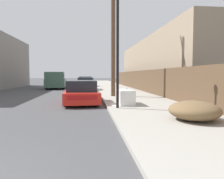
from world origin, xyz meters
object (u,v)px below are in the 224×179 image
car_parked_far (85,82)px  pickup_truck (56,80)px  street_lamp (118,40)px  parked_sports_car_red (81,93)px  brush_pile (194,110)px  utility_pole (113,32)px  discarded_fridge (125,97)px  car_parked_mid (85,84)px

car_parked_far → pickup_truck: 4.63m
car_parked_far → street_lamp: bearing=-87.5°
parked_sports_car_red → brush_pile: parked_sports_car_red is taller
parked_sports_car_red → brush_pile: 6.78m
car_parked_far → utility_pole: size_ratio=0.49×
discarded_fridge → utility_pole: utility_pole is taller
car_parked_mid → street_lamp: (1.66, -12.82, 2.47)m
parked_sports_car_red → street_lamp: 4.09m
brush_pile → pickup_truck: bearing=110.7°
parked_sports_car_red → street_lamp: size_ratio=0.87×
parked_sports_car_red → brush_pile: (3.81, -5.60, -0.14)m
utility_pole → street_lamp: bearing=-94.4°
car_parked_mid → brush_pile: bearing=-80.4°
discarded_fridge → parked_sports_car_red: parked_sports_car_red is taller
pickup_truck → utility_pole: utility_pole is taller
discarded_fridge → utility_pole: 5.84m
pickup_truck → utility_pole: size_ratio=0.70×
car_parked_mid → brush_pile: 16.12m
pickup_truck → car_parked_far: bearing=-139.3°
car_parked_far → pickup_truck: size_ratio=0.70×
discarded_fridge → utility_pole: (-0.11, 4.26, 3.99)m
discarded_fridge → parked_sports_car_red: size_ratio=0.36×
brush_pile → car_parked_mid: bearing=103.6°
discarded_fridge → utility_pole: bearing=90.1°
discarded_fridge → street_lamp: size_ratio=0.32×
car_parked_mid → brush_pile: car_parked_mid is taller
street_lamp → brush_pile: 4.43m
parked_sports_car_red → car_parked_mid: (0.03, 10.08, 0.04)m
pickup_truck → brush_pile: bearing=106.4°
utility_pole → street_lamp: 5.67m
utility_pole → brush_pile: 9.41m
car_parked_far → street_lamp: 19.53m
discarded_fridge → car_parked_far: size_ratio=0.39×
parked_sports_car_red → pickup_truck: bearing=100.7°
street_lamp → car_parked_mid: bearing=97.4°
utility_pole → parked_sports_car_red: bearing=-127.7°
car_parked_far → street_lamp: street_lamp is taller
car_parked_mid → street_lamp: bearing=-86.6°
parked_sports_car_red → brush_pile: size_ratio=2.56×
pickup_truck → brush_pile: 20.20m
discarded_fridge → brush_pile: size_ratio=0.93×
discarded_fridge → car_parked_far: (-2.29, 18.08, 0.16)m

